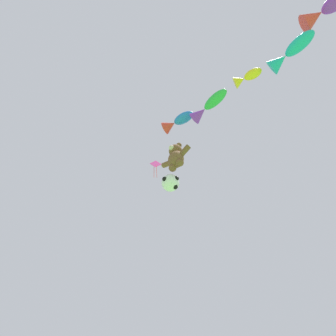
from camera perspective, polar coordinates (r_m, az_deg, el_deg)
name	(u,v)px	position (r m, az deg, el deg)	size (l,w,h in m)	color
teddy_bear_kite	(176,157)	(14.53, 1.96, 2.92)	(2.37, 1.04, 2.40)	brown
soccer_ball_kite	(170,183)	(13.53, 0.63, -3.77)	(1.18, 1.18, 1.09)	white
fish_kite_cobalt	(177,122)	(14.62, 2.19, 11.62)	(2.18, 1.18, 0.85)	blue
fish_kite_emerald	(207,107)	(13.55, 9.92, 15.03)	(2.42, 0.84, 0.79)	green
fish_kite_goldfin	(246,78)	(13.76, 19.24, 20.88)	(1.57, 0.95, 0.67)	yellow
fish_kite_teal	(289,53)	(14.19, 28.34, 24.30)	(2.37, 0.94, 0.88)	#19ADB2
fish_kite_violet	(326,9)	(15.41, 35.11, 30.08)	(2.51, 1.17, 1.00)	purple
diamond_kite	(156,165)	(18.73, -3.17, 0.68)	(0.69, 0.76, 2.30)	#E53F9E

